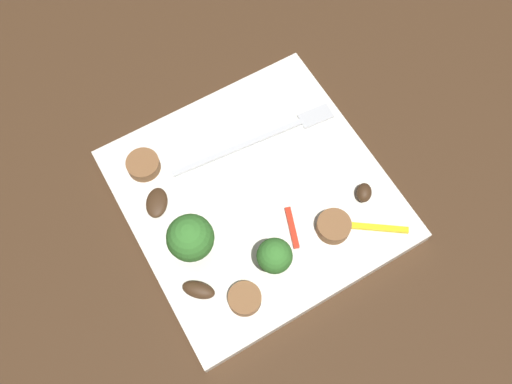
{
  "coord_description": "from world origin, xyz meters",
  "views": [
    {
      "loc": [
        -0.1,
        -0.18,
        0.51
      ],
      "look_at": [
        0.0,
        0.0,
        0.02
      ],
      "focal_mm": 37.53,
      "sensor_mm": 36.0,
      "label": 1
    }
  ],
  "objects_px": {
    "sausage_slice_0": "(245,299)",
    "sausage_slice_1": "(143,165)",
    "broccoli_floret_1": "(190,238)",
    "broccoli_floret_0": "(275,256)",
    "sausage_slice_2": "(334,226)",
    "mushroom_2": "(157,203)",
    "mushroom_0": "(199,290)",
    "plate": "(256,195)",
    "mushroom_1": "(364,193)",
    "pepper_strip_0": "(292,228)",
    "fork": "(266,137)",
    "pepper_strip_1": "(378,228)"
  },
  "relations": [
    {
      "from": "sausage_slice_0",
      "to": "sausage_slice_1",
      "type": "distance_m",
      "value": 0.17
    },
    {
      "from": "broccoli_floret_1",
      "to": "sausage_slice_0",
      "type": "bearing_deg",
      "value": -74.62
    },
    {
      "from": "broccoli_floret_0",
      "to": "sausage_slice_2",
      "type": "distance_m",
      "value": 0.07
    },
    {
      "from": "mushroom_2",
      "to": "mushroom_0",
      "type": "bearing_deg",
      "value": -92.86
    },
    {
      "from": "broccoli_floret_0",
      "to": "sausage_slice_1",
      "type": "relative_size",
      "value": 1.61
    },
    {
      "from": "plate",
      "to": "sausage_slice_0",
      "type": "bearing_deg",
      "value": -125.64
    },
    {
      "from": "plate",
      "to": "mushroom_1",
      "type": "xyz_separation_m",
      "value": [
        0.09,
        -0.06,
        0.02
      ]
    },
    {
      "from": "broccoli_floret_1",
      "to": "pepper_strip_0",
      "type": "relative_size",
      "value": 1.5
    },
    {
      "from": "sausage_slice_1",
      "to": "sausage_slice_2",
      "type": "xyz_separation_m",
      "value": [
        0.13,
        -0.15,
        0.0
      ]
    },
    {
      "from": "sausage_slice_1",
      "to": "pepper_strip_0",
      "type": "height_order",
      "value": "sausage_slice_1"
    },
    {
      "from": "broccoli_floret_0",
      "to": "broccoli_floret_1",
      "type": "distance_m",
      "value": 0.08
    },
    {
      "from": "broccoli_floret_1",
      "to": "mushroom_1",
      "type": "bearing_deg",
      "value": -10.83
    },
    {
      "from": "broccoli_floret_1",
      "to": "sausage_slice_1",
      "type": "relative_size",
      "value": 1.87
    },
    {
      "from": "broccoli_floret_0",
      "to": "pepper_strip_0",
      "type": "height_order",
      "value": "broccoli_floret_0"
    },
    {
      "from": "broccoli_floret_1",
      "to": "sausage_slice_0",
      "type": "xyz_separation_m",
      "value": [
        0.02,
        -0.06,
        -0.03
      ]
    },
    {
      "from": "sausage_slice_1",
      "to": "pepper_strip_0",
      "type": "relative_size",
      "value": 0.8
    },
    {
      "from": "fork",
      "to": "broccoli_floret_1",
      "type": "relative_size",
      "value": 2.89
    },
    {
      "from": "plate",
      "to": "broccoli_floret_0",
      "type": "distance_m",
      "value": 0.09
    },
    {
      "from": "pepper_strip_0",
      "to": "pepper_strip_1",
      "type": "height_order",
      "value": "same"
    },
    {
      "from": "sausage_slice_1",
      "to": "mushroom_0",
      "type": "xyz_separation_m",
      "value": [
        -0.01,
        -0.14,
        -0.0
      ]
    },
    {
      "from": "broccoli_floret_0",
      "to": "mushroom_1",
      "type": "height_order",
      "value": "broccoli_floret_0"
    },
    {
      "from": "fork",
      "to": "mushroom_2",
      "type": "xyz_separation_m",
      "value": [
        -0.13,
        -0.01,
        0.0
      ]
    },
    {
      "from": "sausage_slice_0",
      "to": "pepper_strip_1",
      "type": "relative_size",
      "value": 0.53
    },
    {
      "from": "fork",
      "to": "mushroom_0",
      "type": "xyz_separation_m",
      "value": [
        -0.14,
        -0.11,
        0.0
      ]
    },
    {
      "from": "fork",
      "to": "broccoli_floret_1",
      "type": "height_order",
      "value": "broccoli_floret_1"
    },
    {
      "from": "fork",
      "to": "broccoli_floret_0",
      "type": "xyz_separation_m",
      "value": [
        -0.06,
        -0.12,
        0.03
      ]
    },
    {
      "from": "broccoli_floret_0",
      "to": "sausage_slice_0",
      "type": "distance_m",
      "value": 0.05
    },
    {
      "from": "broccoli_floret_0",
      "to": "sausage_slice_2",
      "type": "xyz_separation_m",
      "value": [
        0.07,
        0.0,
        -0.03
      ]
    },
    {
      "from": "broccoli_floret_1",
      "to": "pepper_strip_1",
      "type": "xyz_separation_m",
      "value": [
        0.16,
        -0.07,
        -0.04
      ]
    },
    {
      "from": "fork",
      "to": "mushroom_1",
      "type": "bearing_deg",
      "value": -59.23
    },
    {
      "from": "broccoli_floret_0",
      "to": "sausage_slice_2",
      "type": "height_order",
      "value": "broccoli_floret_0"
    },
    {
      "from": "broccoli_floret_1",
      "to": "pepper_strip_0",
      "type": "bearing_deg",
      "value": -16.41
    },
    {
      "from": "pepper_strip_1",
      "to": "sausage_slice_0",
      "type": "bearing_deg",
      "value": 178.31
    },
    {
      "from": "broccoli_floret_1",
      "to": "sausage_slice_2",
      "type": "relative_size",
      "value": 1.9
    },
    {
      "from": "sausage_slice_1",
      "to": "mushroom_1",
      "type": "distance_m",
      "value": 0.22
    },
    {
      "from": "sausage_slice_0",
      "to": "mushroom_2",
      "type": "bearing_deg",
      "value": 102.35
    },
    {
      "from": "mushroom_2",
      "to": "pepper_strip_1",
      "type": "distance_m",
      "value": 0.22
    },
    {
      "from": "sausage_slice_2",
      "to": "mushroom_2",
      "type": "distance_m",
      "value": 0.17
    },
    {
      "from": "sausage_slice_1",
      "to": "plate",
      "type": "bearing_deg",
      "value": -43.57
    },
    {
      "from": "broccoli_floret_0",
      "to": "mushroom_2",
      "type": "xyz_separation_m",
      "value": [
        -0.07,
        0.11,
        -0.03
      ]
    },
    {
      "from": "fork",
      "to": "broccoli_floret_0",
      "type": "bearing_deg",
      "value": -112.37
    },
    {
      "from": "pepper_strip_0",
      "to": "broccoli_floret_1",
      "type": "bearing_deg",
      "value": 163.59
    },
    {
      "from": "sausage_slice_0",
      "to": "sausage_slice_1",
      "type": "bearing_deg",
      "value": 97.19
    },
    {
      "from": "broccoli_floret_1",
      "to": "pepper_strip_1",
      "type": "bearing_deg",
      "value": -22.81
    },
    {
      "from": "plate",
      "to": "pepper_strip_1",
      "type": "bearing_deg",
      "value": -48.26
    },
    {
      "from": "sausage_slice_1",
      "to": "pepper_strip_1",
      "type": "bearing_deg",
      "value": -45.98
    },
    {
      "from": "broccoli_floret_0",
      "to": "sausage_slice_1",
      "type": "height_order",
      "value": "broccoli_floret_0"
    },
    {
      "from": "broccoli_floret_1",
      "to": "mushroom_1",
      "type": "xyz_separation_m",
      "value": [
        0.17,
        -0.03,
        -0.03
      ]
    },
    {
      "from": "fork",
      "to": "mushroom_1",
      "type": "xyz_separation_m",
      "value": [
        0.05,
        -0.1,
        0.01
      ]
    },
    {
      "from": "sausage_slice_0",
      "to": "mushroom_1",
      "type": "bearing_deg",
      "value": 11.71
    }
  ]
}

